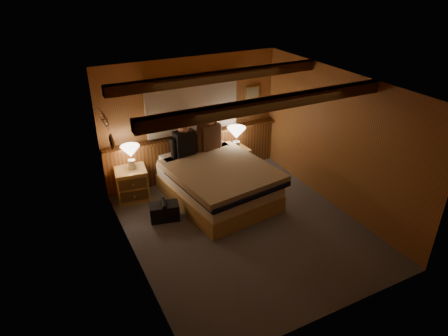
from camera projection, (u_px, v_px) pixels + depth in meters
floor at (244, 227)px, 6.63m from camera, size 4.20×4.20×0.00m
ceiling at (247, 85)px, 5.53m from camera, size 4.20×4.20×0.00m
wall_back at (192, 119)px, 7.74m from camera, size 3.60×0.00×3.60m
wall_left at (129, 190)px, 5.35m from camera, size 0.00×4.20×4.20m
wall_right at (337, 141)px, 6.81m from camera, size 0.00×4.20×4.20m
wall_front at (339, 238)px, 4.42m from camera, size 3.60×0.00×3.60m
wainscot at (194, 154)px, 8.02m from camera, size 3.60×0.23×0.94m
curtain_window at (192, 104)px, 7.54m from camera, size 2.18×0.09×1.11m
ceiling_beams at (242, 89)px, 5.69m from camera, size 3.60×1.65×0.16m
coat_rail at (105, 119)px, 6.42m from camera, size 0.05×0.55×0.24m
framed_print at (253, 93)px, 8.11m from camera, size 0.30×0.04×0.25m
bed at (218, 182)px, 7.22m from camera, size 1.83×2.25×0.71m
nightstand_left at (132, 184)px, 7.30m from camera, size 0.61×0.56×0.60m
nightstand_right at (236, 161)px, 8.22m from camera, size 0.52×0.47×0.53m
lamp_left at (131, 153)px, 7.06m from camera, size 0.34×0.34×0.44m
lamp_right at (236, 134)px, 7.91m from camera, size 0.37×0.37×0.48m
person_left at (184, 141)px, 7.36m from camera, size 0.55×0.26×0.68m
person_right at (209, 135)px, 7.60m from camera, size 0.58×0.30×0.71m
duffel_bag at (164, 211)px, 6.77m from camera, size 0.54×0.39×0.35m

